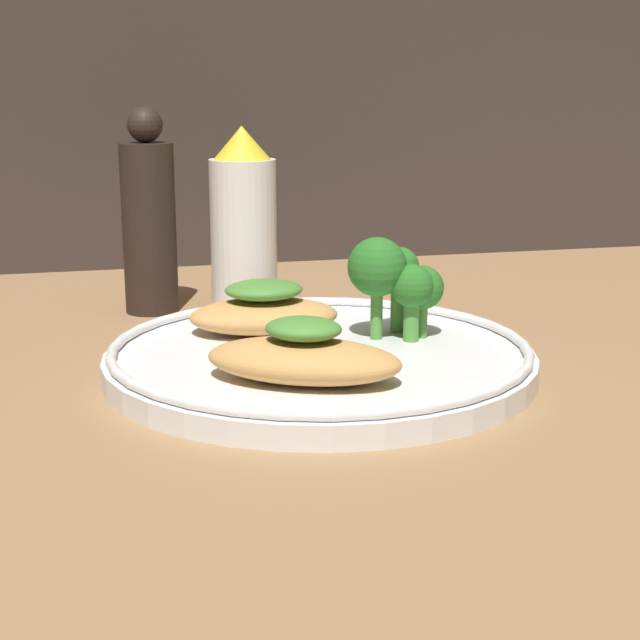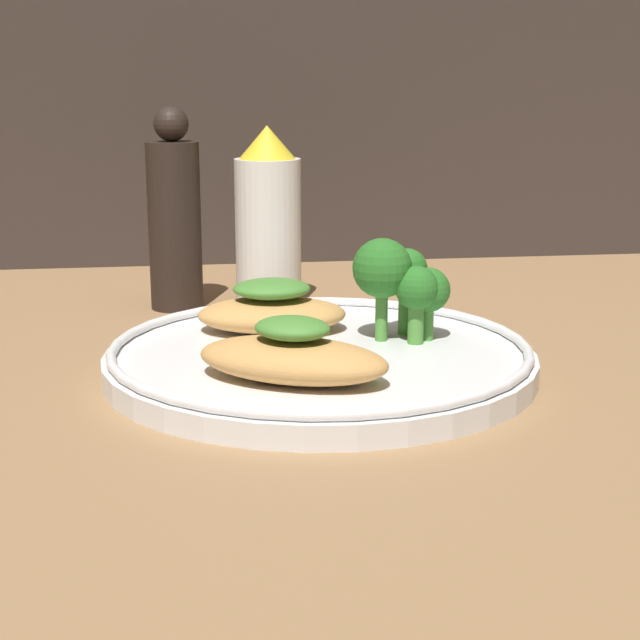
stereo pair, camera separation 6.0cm
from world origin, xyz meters
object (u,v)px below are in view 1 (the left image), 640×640
object	(u,v)px
broccoli_bunch	(396,278)
plate	(320,358)
sauce_bottle	(243,222)
pepper_grinder	(149,221)

from	to	relation	value
broccoli_bunch	plate	bearing A→B (deg)	-159.15
sauce_bottle	plate	bearing A→B (deg)	-85.62
sauce_bottle	pepper_grinder	world-z (taller)	pepper_grinder
plate	pepper_grinder	xyz separation A→B (cm)	(-8.76, 19.19, 6.13)
plate	sauce_bottle	bearing A→B (deg)	94.38
plate	broccoli_bunch	xyz separation A→B (cm)	(5.52, 2.10, 4.36)
sauce_bottle	pepper_grinder	size ratio (longest dim) A/B	0.91
broccoli_bunch	pepper_grinder	xyz separation A→B (cm)	(-14.28, 17.08, 1.76)
plate	broccoli_bunch	world-z (taller)	broccoli_bunch
plate	sauce_bottle	xyz separation A→B (cm)	(-1.47, 19.19, 5.79)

